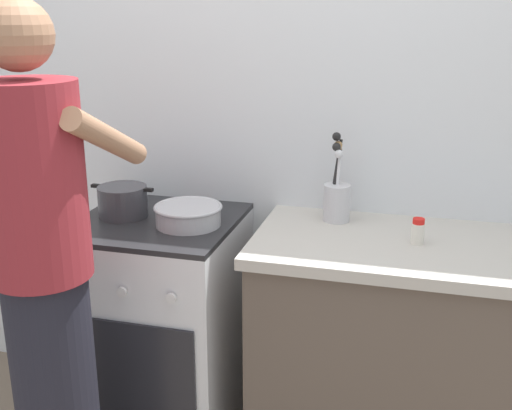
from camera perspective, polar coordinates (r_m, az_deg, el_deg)
name	(u,v)px	position (r m, az deg, el deg)	size (l,w,h in m)	color
back_wall	(318,120)	(2.48, 5.67, 7.79)	(3.20, 0.10, 2.50)	silver
countertop	(390,356)	(2.40, 12.15, -13.34)	(1.00, 0.60, 0.90)	brown
stove_range	(162,326)	(2.58, -8.62, -10.87)	(0.60, 0.62, 0.90)	silver
pot	(123,201)	(2.44, -12.10, 0.33)	(0.25, 0.19, 0.12)	#38383D
mixing_bowl	(188,214)	(2.31, -6.23, -0.83)	(0.25, 0.25, 0.08)	#B7B7BC
utensil_crock	(337,197)	(2.35, 7.40, 0.77)	(0.10, 0.10, 0.33)	silver
spice_bottle	(418,231)	(2.19, 14.60, -2.36)	(0.04, 0.04, 0.09)	silver
person	(46,286)	(2.01, -18.71, -7.08)	(0.41, 0.50, 1.70)	black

